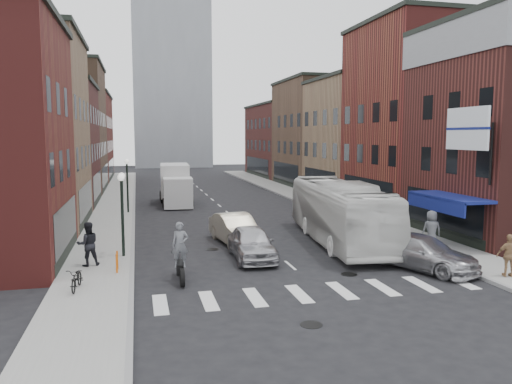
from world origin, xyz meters
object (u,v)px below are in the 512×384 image
bike_rack (117,262)px  ped_left_solo (88,244)px  sedan_left_far (236,229)px  streetlamp_near (122,199)px  sedan_left_near (252,243)px  parked_bicycle (77,278)px  box_truck (176,185)px  transit_bus (339,212)px  ped_right_c (431,230)px  streetlamp_far (127,176)px  billboard_sign (469,130)px  motorcycle_rider (180,254)px  ped_right_b (510,256)px  curb_car (422,253)px

bike_rack → ped_left_solo: size_ratio=0.41×
sedan_left_far → streetlamp_near: bearing=-167.8°
bike_rack → sedan_left_near: bearing=11.4°
bike_rack → parked_bicycle: 2.68m
sedan_left_near → sedan_left_far: 3.59m
parked_bicycle → ped_left_solo: ped_left_solo is taller
box_truck → parked_bicycle: box_truck is taller
sedan_left_far → parked_bicycle: 10.32m
transit_bus → ped_right_c: (3.59, -3.31, -0.56)m
bike_rack → ped_right_c: 15.31m
streetlamp_near → streetlamp_far: same height
streetlamp_near → ped_left_solo: 2.76m
bike_rack → sedan_left_near: (6.16, 1.25, 0.24)m
sedan_left_near → sedan_left_far: bearing=93.1°
billboard_sign → ped_right_c: bearing=124.4°
streetlamp_far → motorcycle_rider: streetlamp_far is taller
ped_left_solo → sedan_left_far: bearing=-167.4°
sedan_left_near → parked_bicycle: bearing=-152.8°
box_truck → motorcycle_rider: bearing=-91.0°
bike_rack → motorcycle_rider: size_ratio=0.33×
streetlamp_far → ped_right_b: 26.33m
parked_bicycle → ped_right_b: ped_right_b is taller
streetlamp_far → sedan_left_far: 13.41m
ped_left_solo → ped_right_b: bearing=147.4°
billboard_sign → curb_car: size_ratio=0.72×
streetlamp_near → motorcycle_rider: streetlamp_near is taller
billboard_sign → streetlamp_near: (-15.99, 3.50, -3.22)m
streetlamp_far → bike_rack: size_ratio=5.14×
billboard_sign → box_truck: billboard_sign is taller
motorcycle_rider → ped_right_c: bearing=15.7°
ped_left_solo → motorcycle_rider: bearing=129.5°
curb_car → ped_left_solo: ped_left_solo is taller
box_truck → billboard_sign: bearing=-58.6°
transit_bus → sedan_left_far: 5.77m
transit_bus → parked_bicycle: bearing=-148.5°
ped_left_solo → box_truck: bearing=-118.6°
bike_rack → box_truck: (4.10, 21.39, 1.12)m
streetlamp_near → box_truck: size_ratio=0.52×
sedan_left_far → sedan_left_near: bearing=-96.5°
bike_rack → streetlamp_far: bearing=89.3°
sedan_left_near → parked_bicycle: sedan_left_near is taller
sedan_left_near → curb_car: size_ratio=0.91×
ped_right_b → box_truck: bearing=-48.1°
streetlamp_near → motorcycle_rider: (2.34, -4.35, -1.77)m
transit_bus → billboard_sign: bearing=-39.4°
box_truck → curb_car: box_truck is taller
sedan_left_far → parked_bicycle: sedan_left_far is taller
ped_right_c → bike_rack: bearing=12.2°
streetlamp_far → sedan_left_near: (5.96, -15.45, -2.12)m
transit_bus → parked_bicycle: size_ratio=7.57×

